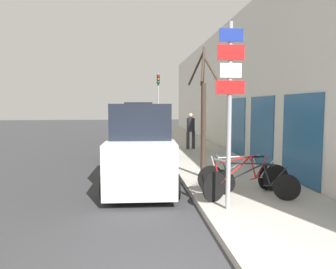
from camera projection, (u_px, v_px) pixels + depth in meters
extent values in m
plane|color=#333335|center=(144.00, 157.00, 15.13)|extent=(80.00, 80.00, 0.00)
cube|color=#ADA89E|center=(189.00, 147.00, 18.17)|extent=(3.20, 32.00, 0.15)
cube|color=silver|center=(220.00, 89.00, 18.08)|extent=(0.20, 32.00, 6.50)
cube|color=#26598C|center=(301.00, 139.00, 9.21)|extent=(0.03, 2.15, 2.54)
cube|color=#26598C|center=(261.00, 131.00, 12.05)|extent=(0.03, 2.15, 2.54)
cube|color=#26598C|center=(237.00, 126.00, 14.90)|extent=(0.03, 2.15, 2.54)
cylinder|color=#939399|center=(229.00, 118.00, 6.84)|extent=(0.10, 0.10, 3.92)
cube|color=navy|center=(231.00, 35.00, 6.63)|extent=(0.50, 0.02, 0.26)
cube|color=red|center=(231.00, 52.00, 6.66)|extent=(0.57, 0.02, 0.31)
cube|color=white|center=(231.00, 70.00, 6.70)|extent=(0.45, 0.02, 0.29)
cube|color=red|center=(230.00, 87.00, 6.73)|extent=(0.60, 0.02, 0.28)
cylinder|color=black|center=(223.00, 182.00, 8.14)|extent=(0.57, 0.32, 0.62)
cylinder|color=black|center=(287.00, 187.00, 7.60)|extent=(0.57, 0.32, 0.62)
cylinder|color=black|center=(246.00, 172.00, 7.91)|extent=(0.76, 0.42, 0.51)
cylinder|color=black|center=(249.00, 164.00, 7.86)|extent=(0.88, 0.48, 0.08)
cylinder|color=black|center=(267.00, 175.00, 7.74)|extent=(0.18, 0.12, 0.45)
cylinder|color=black|center=(275.00, 185.00, 7.69)|extent=(0.48, 0.27, 0.08)
cylinder|color=black|center=(278.00, 177.00, 7.65)|extent=(0.37, 0.21, 0.50)
cylinder|color=black|center=(226.00, 172.00, 8.09)|extent=(0.18, 0.11, 0.54)
cube|color=black|center=(270.00, 165.00, 7.69)|extent=(0.21, 0.16, 0.04)
cylinder|color=#99999E|center=(229.00, 161.00, 8.04)|extent=(0.22, 0.40, 0.02)
cylinder|color=black|center=(214.00, 187.00, 7.50)|extent=(0.63, 0.38, 0.71)
cylinder|color=black|center=(267.00, 176.00, 8.60)|extent=(0.63, 0.38, 0.71)
cylinder|color=red|center=(236.00, 169.00, 7.88)|extent=(0.94, 0.55, 0.58)
cylinder|color=red|center=(239.00, 159.00, 7.92)|extent=(1.09, 0.64, 0.09)
cylinder|color=red|center=(253.00, 168.00, 8.24)|extent=(0.21, 0.14, 0.51)
cylinder|color=red|center=(259.00, 177.00, 8.40)|extent=(0.59, 0.35, 0.08)
cylinder|color=red|center=(262.00, 167.00, 8.44)|extent=(0.45, 0.27, 0.57)
cylinder|color=red|center=(218.00, 173.00, 7.53)|extent=(0.21, 0.14, 0.61)
cube|color=black|center=(256.00, 157.00, 8.27)|extent=(0.21, 0.17, 0.04)
cylinder|color=#99999E|center=(221.00, 160.00, 7.56)|extent=(0.24, 0.40, 0.02)
cylinder|color=black|center=(211.00, 179.00, 8.31)|extent=(0.70, 0.05, 0.70)
cylinder|color=black|center=(275.00, 178.00, 8.45)|extent=(0.70, 0.05, 0.70)
cylinder|color=#B7B7BC|center=(236.00, 166.00, 8.33)|extent=(0.94, 0.06, 0.57)
cylinder|color=#B7B7BC|center=(239.00, 157.00, 8.32)|extent=(1.10, 0.06, 0.09)
cylinder|color=#B7B7BC|center=(257.00, 167.00, 8.38)|extent=(0.20, 0.04, 0.50)
cylinder|color=#B7B7BC|center=(264.00, 177.00, 8.42)|extent=(0.59, 0.04, 0.08)
cylinder|color=#B7B7BC|center=(268.00, 168.00, 8.41)|extent=(0.44, 0.04, 0.56)
cylinder|color=#B7B7BC|center=(215.00, 168.00, 8.29)|extent=(0.20, 0.04, 0.60)
cube|color=black|center=(260.00, 157.00, 8.36)|extent=(0.20, 0.08, 0.04)
cylinder|color=#99999E|center=(218.00, 156.00, 8.27)|extent=(0.03, 0.44, 0.02)
cube|color=silver|center=(141.00, 158.00, 9.53)|extent=(1.92, 4.50, 1.30)
cube|color=black|center=(141.00, 120.00, 9.26)|extent=(1.66, 2.37, 0.93)
cylinder|color=black|center=(116.00, 167.00, 10.89)|extent=(0.25, 0.64, 0.63)
cylinder|color=black|center=(168.00, 167.00, 11.00)|extent=(0.25, 0.64, 0.63)
cylinder|color=black|center=(106.00, 188.00, 8.16)|extent=(0.25, 0.64, 0.63)
cylinder|color=black|center=(175.00, 187.00, 8.27)|extent=(0.25, 0.64, 0.63)
cube|color=#144728|center=(139.00, 140.00, 14.98)|extent=(1.87, 4.16, 1.18)
cube|color=black|center=(139.00, 118.00, 14.73)|extent=(1.67, 2.17, 0.90)
cylinder|color=black|center=(120.00, 147.00, 16.21)|extent=(0.22, 0.63, 0.63)
cylinder|color=black|center=(157.00, 146.00, 16.39)|extent=(0.22, 0.63, 0.63)
cylinder|color=black|center=(117.00, 155.00, 13.65)|extent=(0.22, 0.63, 0.63)
cylinder|color=black|center=(161.00, 154.00, 13.84)|extent=(0.22, 0.63, 0.63)
cube|color=gray|center=(138.00, 130.00, 20.56)|extent=(1.83, 4.71, 1.33)
cube|color=black|center=(138.00, 111.00, 20.27)|extent=(1.65, 2.45, 1.03)
cylinder|color=black|center=(124.00, 136.00, 21.96)|extent=(0.22, 0.68, 0.68)
cylinder|color=black|center=(151.00, 135.00, 22.15)|extent=(0.22, 0.68, 0.68)
cylinder|color=black|center=(123.00, 140.00, 19.06)|extent=(0.22, 0.68, 0.68)
cylinder|color=black|center=(154.00, 140.00, 19.25)|extent=(0.22, 0.68, 0.68)
cylinder|color=#333338|center=(193.00, 140.00, 16.77)|extent=(0.17, 0.17, 0.88)
cylinder|color=#333338|center=(188.00, 140.00, 16.66)|extent=(0.17, 0.17, 0.88)
cylinder|color=#26262D|center=(191.00, 125.00, 16.65)|extent=(0.40, 0.40, 0.70)
sphere|color=tan|center=(191.00, 116.00, 16.60)|extent=(0.24, 0.24, 0.24)
cylinder|color=#3D2D23|center=(203.00, 131.00, 10.04)|extent=(0.16, 0.16, 2.87)
cylinder|color=#3D2D23|center=(203.00, 72.00, 10.34)|extent=(0.18, 0.98, 0.85)
cylinder|color=#3D2D23|center=(211.00, 70.00, 9.70)|extent=(0.44, 0.48, 0.83)
cylinder|color=#3D2D23|center=(204.00, 69.00, 10.16)|extent=(0.17, 0.63, 0.97)
cylinder|color=#3D2D23|center=(203.00, 64.00, 9.50)|extent=(0.29, 0.77, 1.12)
cylinder|color=#3D2D23|center=(196.00, 68.00, 10.16)|extent=(0.43, 0.70, 1.01)
cylinder|color=#939399|center=(158.00, 105.00, 23.29)|extent=(0.10, 0.10, 4.50)
cube|color=black|center=(158.00, 79.00, 23.03)|extent=(0.20, 0.16, 0.64)
sphere|color=red|center=(158.00, 76.00, 22.93)|extent=(0.11, 0.11, 0.11)
sphere|color=orange|center=(158.00, 79.00, 22.94)|extent=(0.11, 0.11, 0.11)
sphere|color=green|center=(158.00, 82.00, 22.96)|extent=(0.11, 0.11, 0.11)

